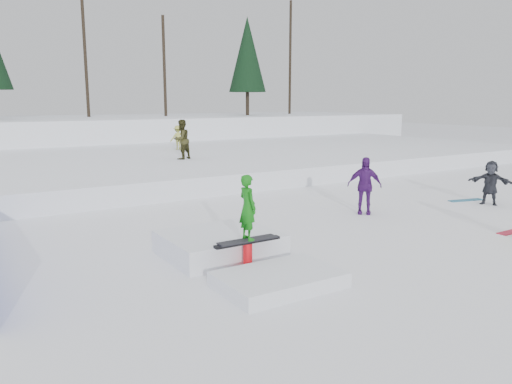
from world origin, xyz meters
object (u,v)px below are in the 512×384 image
spectator_dark (490,183)px  jib_rail_feature (235,250)px  spectator_purple (364,186)px  walker_olive (182,140)px  walker_ygreen (178,138)px

spectator_dark → jib_rail_feature: bearing=-111.9°
spectator_purple → jib_rail_feature: size_ratio=0.42×
walker_olive → spectator_dark: bearing=95.8°
spectator_purple → spectator_dark: 5.03m
spectator_dark → jib_rail_feature: (-10.94, -0.82, -0.48)m
walker_olive → jib_rail_feature: bearing=49.6°
spectator_purple → spectator_dark: bearing=26.7°
jib_rail_feature → spectator_purple: bearing=19.2°
spectator_dark → jib_rail_feature: jib_rail_feature is taller
spectator_dark → spectator_purple: bearing=-131.2°
spectator_dark → walker_olive: bearing=-179.1°
walker_ygreen → jib_rail_feature: (-6.38, -17.84, -1.21)m
walker_olive → walker_ygreen: walker_olive is taller
walker_olive → jib_rail_feature: 14.09m
walker_olive → jib_rail_feature: walker_olive is taller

